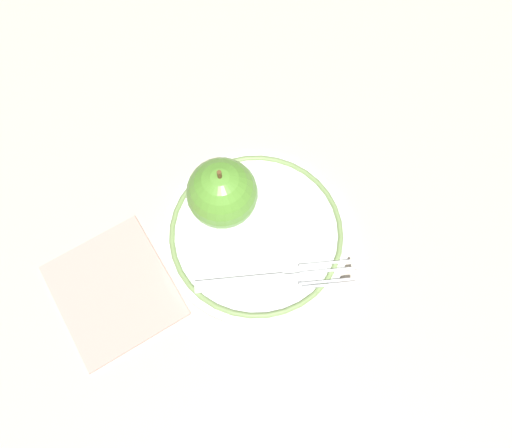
% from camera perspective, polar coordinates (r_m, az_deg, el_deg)
% --- Properties ---
extents(ground_plane, '(2.00, 2.00, 0.00)m').
position_cam_1_polar(ground_plane, '(0.54, -0.55, -0.97)').
color(ground_plane, '#BAAF9C').
extents(plate, '(0.20, 0.20, 0.02)m').
position_cam_1_polar(plate, '(0.53, 0.00, -1.11)').
color(plate, white).
rests_on(plate, ground_plane).
extents(apple_red_whole, '(0.07, 0.07, 0.08)m').
position_cam_1_polar(apple_red_whole, '(0.50, -3.60, 3.86)').
color(apple_red_whole, '#569330').
rests_on(apple_red_whole, plate).
extents(fork, '(0.13, 0.13, 0.00)m').
position_cam_1_polar(fork, '(0.51, 1.80, -6.42)').
color(fork, silver).
rests_on(fork, plate).
extents(napkin_folded, '(0.15, 0.16, 0.01)m').
position_cam_1_polar(napkin_folded, '(0.54, -16.00, -7.24)').
color(napkin_folded, tan).
rests_on(napkin_folded, ground_plane).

